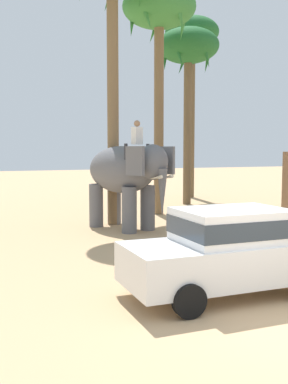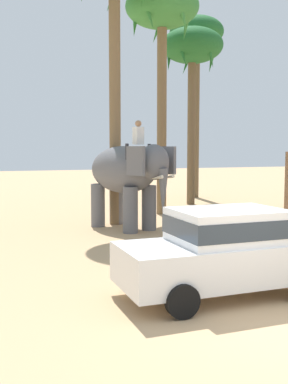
# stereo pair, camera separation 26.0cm
# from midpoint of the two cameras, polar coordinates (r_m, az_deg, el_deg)

# --- Properties ---
(ground_plane) EXTENTS (120.00, 120.00, 0.00)m
(ground_plane) POSITION_cam_midpoint_polar(r_m,az_deg,el_deg) (7.91, 17.50, -15.93)
(ground_plane) COLOR tan
(car_sedan_foreground) EXTENTS (4.16, 2.00, 1.70)m
(car_sedan_foreground) POSITION_cam_midpoint_polar(r_m,az_deg,el_deg) (8.96, 11.06, -7.06)
(car_sedan_foreground) COLOR white
(car_sedan_foreground) RESTS_ON ground
(elephant_with_mahout) EXTENTS (2.67, 4.01, 3.88)m
(elephant_with_mahout) POSITION_cam_midpoint_polar(r_m,az_deg,el_deg) (16.12, -1.70, 2.27)
(elephant_with_mahout) COLOR slate
(elephant_with_mahout) RESTS_ON ground
(palm_tree_near_hut) EXTENTS (3.20, 3.20, 9.15)m
(palm_tree_near_hut) POSITION_cam_midpoint_polar(r_m,az_deg,el_deg) (24.38, 6.45, 17.33)
(palm_tree_near_hut) COLOR brown
(palm_tree_near_hut) RESTS_ON ground
(palm_tree_left_of_road) EXTENTS (3.20, 3.20, 9.94)m
(palm_tree_left_of_road) POSITION_cam_midpoint_polar(r_m,az_deg,el_deg) (20.84, 2.70, 21.49)
(palm_tree_left_of_road) COLOR brown
(palm_tree_left_of_road) RESTS_ON ground
(palm_tree_far_back) EXTENTS (3.20, 3.20, 10.74)m
(palm_tree_far_back) POSITION_cam_midpoint_polar(r_m,az_deg,el_deg) (28.19, 6.97, 18.65)
(palm_tree_far_back) COLOR brown
(palm_tree_far_back) RESTS_ON ground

